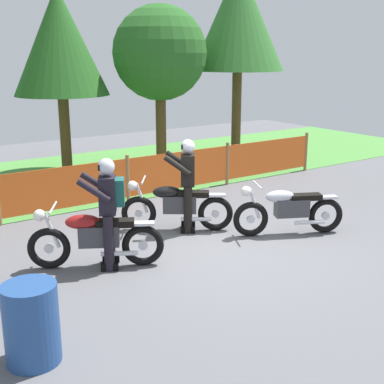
{
  "coord_description": "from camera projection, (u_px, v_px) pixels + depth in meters",
  "views": [
    {
      "loc": [
        -5.12,
        -6.59,
        3.21
      ],
      "look_at": [
        -0.27,
        0.41,
        0.9
      ],
      "focal_mm": 49.06,
      "sensor_mm": 36.0,
      "label": 1
    }
  ],
  "objects": [
    {
      "name": "tree_rightmost",
      "position": [
        238.0,
        18.0,
        14.9
      ],
      "size": [
        2.66,
        2.66,
        5.58
      ],
      "color": "brown",
      "rests_on": "ground"
    },
    {
      "name": "motorcycle_trailing",
      "position": [
        95.0,
        238.0,
        7.91
      ],
      "size": [
        1.84,
        1.13,
        0.97
      ],
      "rotation": [
        0.0,
        0.0,
        2.62
      ],
      "color": "black",
      "rests_on": "ground"
    },
    {
      "name": "motorcycle_lead",
      "position": [
        176.0,
        206.0,
        9.55
      ],
      "size": [
        1.73,
        1.28,
        0.97
      ],
      "rotation": [
        0.0,
        0.0,
        2.52
      ],
      "color": "black",
      "rests_on": "ground"
    },
    {
      "name": "tree_near_right",
      "position": [
        160.0,
        54.0,
        13.77
      ],
      "size": [
        2.49,
        2.49,
        4.38
      ],
      "color": "brown",
      "rests_on": "ground"
    },
    {
      "name": "barrier_fence",
      "position": [
        128.0,
        178.0,
        11.3
      ],
      "size": [
        11.04,
        0.08,
        1.05
      ],
      "color": "olive",
      "rests_on": "ground"
    },
    {
      "name": "rider_trailing",
      "position": [
        109.0,
        207.0,
        7.81
      ],
      "size": [
        0.79,
        0.71,
        1.69
      ],
      "rotation": [
        0.0,
        0.0,
        2.62
      ],
      "color": "black",
      "rests_on": "ground"
    },
    {
      "name": "grass_verge",
      "position": [
        76.0,
        176.0,
        13.74
      ],
      "size": [
        24.0,
        5.81,
        0.01
      ],
      "primitive_type": "cube",
      "color": "#4C8C3D",
      "rests_on": "ground"
    },
    {
      "name": "spare_drum",
      "position": [
        32.0,
        324.0,
        5.49
      ],
      "size": [
        0.58,
        0.58,
        0.88
      ],
      "primitive_type": "cylinder",
      "color": "navy",
      "rests_on": "ground"
    },
    {
      "name": "traffic_cone",
      "position": [
        103.0,
        217.0,
        9.57
      ],
      "size": [
        0.32,
        0.32,
        0.53
      ],
      "color": "black",
      "rests_on": "ground"
    },
    {
      "name": "rider_lead",
      "position": [
        187.0,
        182.0,
        9.43
      ],
      "size": [
        0.73,
        0.72,
        1.69
      ],
      "rotation": [
        0.0,
        0.0,
        2.52
      ],
      "color": "black",
      "rests_on": "ground"
    },
    {
      "name": "tree_near_left",
      "position": [
        59.0,
        42.0,
        13.29
      ],
      "size": [
        2.44,
        2.44,
        4.78
      ],
      "color": "brown",
      "rests_on": "ground"
    },
    {
      "name": "ground",
      "position": [
        219.0,
        247.0,
        8.88
      ],
      "size": [
        24.0,
        24.0,
        0.02
      ],
      "primitive_type": "cube",
      "color": "#5B5B60"
    },
    {
      "name": "motorcycle_third",
      "position": [
        288.0,
        210.0,
        9.33
      ],
      "size": [
        1.86,
        1.04,
        0.96
      ],
      "rotation": [
        0.0,
        0.0,
        2.68
      ],
      "color": "black",
      "rests_on": "ground"
    }
  ]
}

